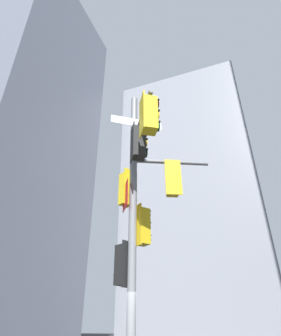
% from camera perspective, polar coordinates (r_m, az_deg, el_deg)
% --- Properties ---
extents(building_tower_left, '(12.19, 12.19, 34.08)m').
position_cam_1_polar(building_tower_left, '(28.96, -25.52, 5.65)').
color(building_tower_left, slate).
rests_on(building_tower_left, ground).
extents(building_mid_block, '(14.11, 14.11, 29.50)m').
position_cam_1_polar(building_mid_block, '(35.14, 11.27, -7.14)').
color(building_mid_block, '#9399A3').
rests_on(building_mid_block, ground).
extents(signal_pole_assembly, '(2.67, 3.07, 8.69)m').
position_cam_1_polar(signal_pole_assembly, '(7.72, -0.16, -5.81)').
color(signal_pole_assembly, gray).
rests_on(signal_pole_assembly, ground).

